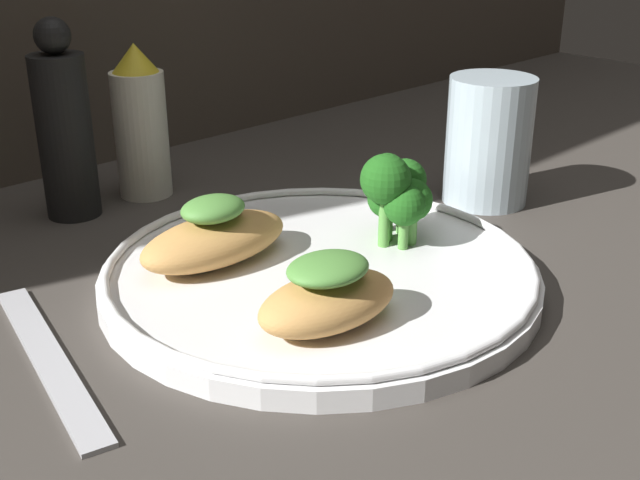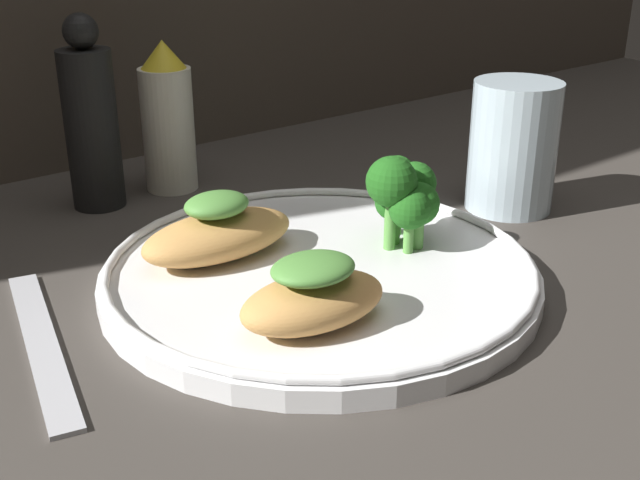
{
  "view_description": "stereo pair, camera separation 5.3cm",
  "coord_description": "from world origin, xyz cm",
  "px_view_note": "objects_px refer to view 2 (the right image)",
  "views": [
    {
      "loc": [
        -34.27,
        -35.11,
        24.71
      ],
      "look_at": [
        0.0,
        0.0,
        3.4
      ],
      "focal_mm": 45.0,
      "sensor_mm": 36.0,
      "label": 1
    },
    {
      "loc": [
        -30.25,
        -38.63,
        24.71
      ],
      "look_at": [
        0.0,
        0.0,
        3.4
      ],
      "focal_mm": 45.0,
      "sensor_mm": 36.0,
      "label": 2
    }
  ],
  "objects_px": {
    "plate": "(320,272)",
    "broccoli_bunch": "(404,194)",
    "sauce_bottle": "(168,120)",
    "pepper_grinder": "(91,122)",
    "drinking_glass": "(513,146)"
  },
  "relations": [
    {
      "from": "drinking_glass",
      "to": "broccoli_bunch",
      "type": "bearing_deg",
      "value": -170.62
    },
    {
      "from": "sauce_bottle",
      "to": "pepper_grinder",
      "type": "xyz_separation_m",
      "value": [
        -0.07,
        0.0,
        0.01
      ]
    },
    {
      "from": "plate",
      "to": "sauce_bottle",
      "type": "xyz_separation_m",
      "value": [
        0.02,
        0.24,
        0.05
      ]
    },
    {
      "from": "plate",
      "to": "broccoli_bunch",
      "type": "relative_size",
      "value": 4.34
    },
    {
      "from": "plate",
      "to": "pepper_grinder",
      "type": "xyz_separation_m",
      "value": [
        -0.05,
        0.24,
        0.06
      ]
    },
    {
      "from": "broccoli_bunch",
      "to": "drinking_glass",
      "type": "relative_size",
      "value": 0.63
    },
    {
      "from": "pepper_grinder",
      "to": "drinking_glass",
      "type": "xyz_separation_m",
      "value": [
        0.27,
        -0.22,
        -0.02
      ]
    },
    {
      "from": "drinking_glass",
      "to": "sauce_bottle",
      "type": "bearing_deg",
      "value": 132.48
    },
    {
      "from": "plate",
      "to": "pepper_grinder",
      "type": "relative_size",
      "value": 1.84
    },
    {
      "from": "sauce_bottle",
      "to": "pepper_grinder",
      "type": "relative_size",
      "value": 0.83
    },
    {
      "from": "broccoli_bunch",
      "to": "sauce_bottle",
      "type": "height_order",
      "value": "sauce_bottle"
    },
    {
      "from": "plate",
      "to": "sauce_bottle",
      "type": "bearing_deg",
      "value": 86.1
    },
    {
      "from": "plate",
      "to": "pepper_grinder",
      "type": "distance_m",
      "value": 0.25
    },
    {
      "from": "plate",
      "to": "sauce_bottle",
      "type": "height_order",
      "value": "sauce_bottle"
    },
    {
      "from": "sauce_bottle",
      "to": "drinking_glass",
      "type": "xyz_separation_m",
      "value": [
        0.2,
        -0.22,
        -0.01
      ]
    }
  ]
}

